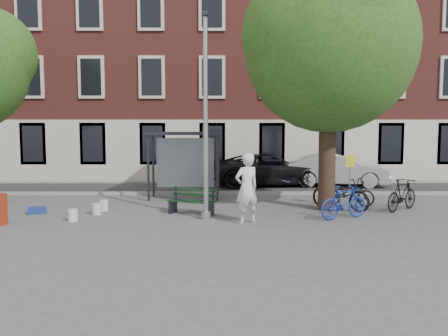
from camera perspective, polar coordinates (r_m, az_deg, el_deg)
ground at (r=13.31m, az=-2.36°, el=-6.70°), size 90.00×90.00×0.00m
road at (r=20.21m, az=-1.65°, el=-2.65°), size 40.00×4.00×0.01m
curb_near at (r=18.22m, az=-1.80°, el=-3.32°), size 40.00×0.25×0.12m
curb_far at (r=22.18m, az=-1.53°, el=-1.82°), size 40.00×0.25×0.12m
building_row at (r=26.38m, az=-1.37°, el=14.41°), size 30.00×8.00×14.00m
lamppost at (r=13.03m, az=-2.41°, el=5.37°), size 0.28×0.35×6.11m
tree_right at (r=15.11m, az=13.78°, el=15.99°), size 5.76×5.60×8.20m
bus_shelter at (r=17.18m, az=-3.92°, el=2.40°), size 2.85×1.45×2.62m
painter at (r=12.65m, az=2.98°, el=-2.62°), size 0.89×0.78×2.05m
bench at (r=14.10m, az=-4.20°, el=-4.53°), size 1.62×1.02×0.80m
bike_a at (r=16.07m, az=15.98°, el=-3.19°), size 1.85×0.99×0.92m
bike_b at (r=13.75m, az=15.38°, el=-4.32°), size 1.75×1.17×1.03m
bike_c at (r=15.25m, az=14.94°, el=-3.22°), size 2.04×2.02×1.12m
bike_d at (r=15.74m, az=22.25°, el=-3.25°), size 1.71×1.54×1.08m
car_dark at (r=21.22m, az=5.96°, el=-0.21°), size 5.86×3.27×1.55m
car_silver at (r=21.45m, az=14.47°, el=-0.27°), size 4.87×2.05×1.57m
blue_crate at (r=15.45m, az=-23.20°, el=-5.09°), size 0.66×0.58×0.20m
bucket_a at (r=13.72m, az=-19.12°, el=-5.85°), size 0.34×0.34×0.36m
bucket_b at (r=15.15m, az=-15.44°, el=-4.74°), size 0.28×0.28×0.36m
bucket_c at (r=14.56m, az=-16.29°, el=-5.16°), size 0.33×0.33×0.36m
notice_sign at (r=15.70m, az=16.12°, el=-0.25°), size 0.32×0.05×1.83m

